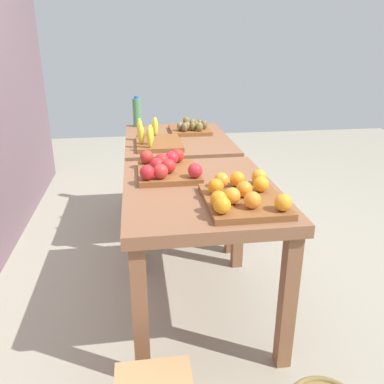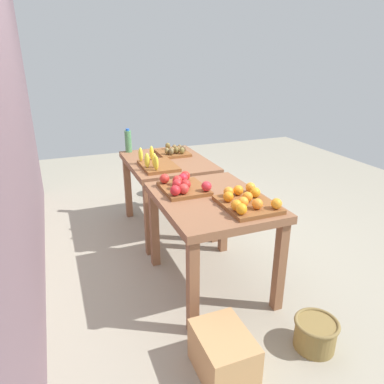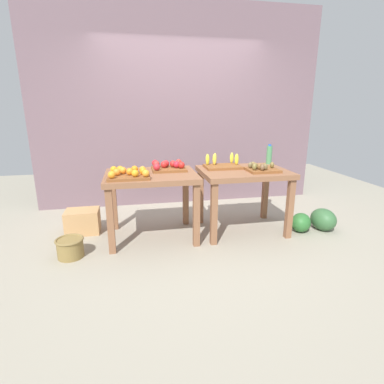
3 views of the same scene
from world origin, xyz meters
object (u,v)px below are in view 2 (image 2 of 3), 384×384
(display_table_right, at_px, (167,170))
(cardboard_produce_box, at_px, (223,354))
(watermelon_pile, at_px, (162,187))
(kiwi_bin, at_px, (174,152))
(banana_crate, at_px, (156,164))
(water_bottle, at_px, (128,141))
(orange_bin, at_px, (246,201))
(apple_bin, at_px, (183,186))
(wicker_basket, at_px, (315,333))
(display_table_left, at_px, (212,211))

(display_table_right, xyz_separation_m, cardboard_produce_box, (-1.97, 0.30, -0.52))
(watermelon_pile, relative_size, cardboard_produce_box, 1.64)
(kiwi_bin, bearing_deg, cardboard_produce_box, 168.64)
(banana_crate, height_order, water_bottle, water_bottle)
(orange_bin, xyz_separation_m, apple_bin, (0.46, 0.31, 0.00))
(watermelon_pile, bearing_deg, water_bottle, 131.14)
(wicker_basket, bearing_deg, cardboard_produce_box, 86.81)
(wicker_basket, height_order, cardboard_produce_box, cardboard_produce_box)
(water_bottle, distance_m, wicker_basket, 2.67)
(display_table_left, bearing_deg, display_table_right, 0.00)
(display_table_left, relative_size, apple_bin, 2.53)
(water_bottle, bearing_deg, kiwi_bin, -124.72)
(water_bottle, bearing_deg, apple_bin, -174.02)
(display_table_left, height_order, orange_bin, orange_bin)
(display_table_right, distance_m, orange_bin, 1.39)
(watermelon_pile, height_order, wicker_basket, watermelon_pile)
(kiwi_bin, relative_size, water_bottle, 1.38)
(water_bottle, xyz_separation_m, cardboard_produce_box, (-2.43, 0.00, -0.76))
(watermelon_pile, bearing_deg, banana_crate, 161.04)
(cardboard_produce_box, bearing_deg, banana_crate, -3.96)
(banana_crate, bearing_deg, display_table_right, -39.11)
(orange_bin, height_order, cardboard_produce_box, orange_bin)
(banana_crate, bearing_deg, kiwi_bin, -38.58)
(cardboard_produce_box, bearing_deg, wicker_basket, -93.19)
(display_table_right, xyz_separation_m, wicker_basket, (-2.00, -0.35, -0.56))
(orange_bin, relative_size, cardboard_produce_box, 1.13)
(display_table_left, relative_size, watermelon_pile, 1.59)
(apple_bin, bearing_deg, cardboard_produce_box, 172.33)
(kiwi_bin, bearing_deg, display_table_left, 174.30)
(orange_bin, relative_size, wicker_basket, 1.57)
(orange_bin, relative_size, kiwi_bin, 1.26)
(display_table_left, relative_size, water_bottle, 3.99)
(banana_crate, xyz_separation_m, watermelon_pile, (1.12, -0.39, -0.69))
(water_bottle, relative_size, wicker_basket, 0.91)
(apple_bin, relative_size, wicker_basket, 1.43)
(kiwi_bin, distance_m, cardboard_produce_box, 2.28)
(display_table_left, distance_m, wicker_basket, 1.10)
(kiwi_bin, height_order, wicker_basket, kiwi_bin)
(display_table_left, xyz_separation_m, watermelon_pile, (2.02, -0.21, -0.53))
(watermelon_pile, bearing_deg, kiwi_bin, 173.91)
(watermelon_pile, bearing_deg, display_table_right, 167.09)
(display_table_right, relative_size, water_bottle, 3.99)
(display_table_left, relative_size, wicker_basket, 3.62)
(orange_bin, relative_size, banana_crate, 1.03)
(display_table_left, distance_m, banana_crate, 0.93)
(apple_bin, distance_m, wicker_basket, 1.41)
(apple_bin, distance_m, cardboard_produce_box, 1.27)
(display_table_left, bearing_deg, orange_bin, -147.59)
(display_table_right, relative_size, cardboard_produce_box, 2.60)
(orange_bin, height_order, watermelon_pile, orange_bin)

